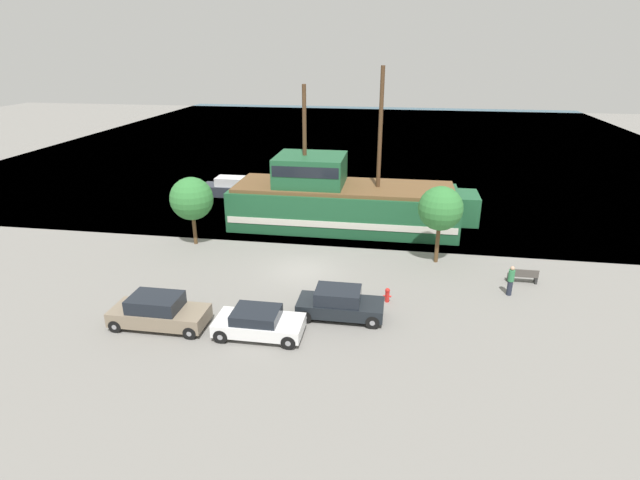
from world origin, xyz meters
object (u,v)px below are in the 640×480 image
(moored_boat_dockside, at_px, (235,188))
(parked_car_curb_mid, at_px, (340,304))
(pirate_ship, at_px, (341,201))
(fire_hydrant, at_px, (387,294))
(pedestrian_walking_near, at_px, (511,281))
(parked_car_curb_front, at_px, (159,312))
(bench_promenade_east, at_px, (523,276))
(parked_car_curb_rear, at_px, (259,323))

(moored_boat_dockside, relative_size, parked_car_curb_mid, 1.44)
(pirate_ship, xyz_separation_m, parked_car_curb_mid, (1.53, -13.02, -1.17))
(fire_hydrant, relative_size, pedestrian_walking_near, 0.46)
(moored_boat_dockside, relative_size, parked_car_curb_front, 1.33)
(parked_car_curb_front, relative_size, pedestrian_walking_near, 2.71)
(parked_car_curb_mid, height_order, fire_hydrant, parked_car_curb_mid)
(bench_promenade_east, bearing_deg, pedestrian_walking_near, -121.88)
(moored_boat_dockside, xyz_separation_m, pedestrian_walking_near, (20.24, -15.77, 0.22))
(moored_boat_dockside, distance_m, parked_car_curb_mid, 22.72)
(pirate_ship, relative_size, fire_hydrant, 22.60)
(parked_car_curb_mid, xyz_separation_m, parked_car_curb_rear, (-3.41, -2.21, -0.08))
(moored_boat_dockside, height_order, parked_car_curb_rear, moored_boat_dockside)
(moored_boat_dockside, xyz_separation_m, fire_hydrant, (13.91, -17.55, -0.20))
(parked_car_curb_front, height_order, parked_car_curb_mid, parked_car_curb_front)
(bench_promenade_east, relative_size, pedestrian_walking_near, 0.94)
(parked_car_curb_front, distance_m, fire_hydrant, 11.23)
(bench_promenade_east, bearing_deg, fire_hydrant, -155.14)
(parked_car_curb_front, relative_size, bench_promenade_east, 2.88)
(parked_car_curb_rear, xyz_separation_m, bench_promenade_east, (12.97, 7.54, -0.22))
(parked_car_curb_rear, distance_m, fire_hydrant, 7.00)
(parked_car_curb_front, distance_m, parked_car_curb_rear, 4.82)
(parked_car_curb_front, bearing_deg, pedestrian_walking_near, 19.30)
(parked_car_curb_front, relative_size, parked_car_curb_mid, 1.08)
(parked_car_curb_mid, bearing_deg, moored_boat_dockside, 120.94)
(parked_car_curb_rear, height_order, fire_hydrant, parked_car_curb_rear)
(moored_boat_dockside, distance_m, parked_car_curb_rear, 23.22)
(parked_car_curb_front, xyz_separation_m, parked_car_curb_rear, (4.82, -0.05, -0.10))
(parked_car_curb_rear, distance_m, pedestrian_walking_near, 13.35)
(moored_boat_dockside, bearing_deg, bench_promenade_east, -33.68)
(parked_car_curb_rear, bearing_deg, fire_hydrant, 36.32)
(fire_hydrant, bearing_deg, pirate_ship, 108.70)
(fire_hydrant, bearing_deg, moored_boat_dockside, 128.39)
(parked_car_curb_front, bearing_deg, parked_car_curb_rear, -0.60)
(pirate_ship, xyz_separation_m, pedestrian_walking_near, (10.08, -9.30, -1.07))
(pirate_ship, height_order, parked_car_curb_mid, pirate_ship)
(pirate_ship, height_order, fire_hydrant, pirate_ship)
(moored_boat_dockside, height_order, parked_car_curb_mid, moored_boat_dockside)
(parked_car_curb_front, distance_m, bench_promenade_east, 19.30)
(parked_car_curb_mid, xyz_separation_m, pedestrian_walking_near, (8.55, 3.72, 0.10))
(parked_car_curb_front, bearing_deg, pirate_ship, 66.18)
(parked_car_curb_front, height_order, parked_car_curb_rear, parked_car_curb_front)
(parked_car_curb_rear, bearing_deg, pirate_ship, 82.95)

